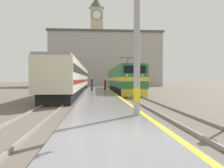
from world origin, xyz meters
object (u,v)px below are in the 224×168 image
(catenary_mast, at_px, (139,30))
(clock_tower, at_px, (97,39))
(locomotive_train, at_px, (122,79))
(second_waiting_passenger, at_px, (92,84))
(person_on_platform, at_px, (105,84))
(passenger_train, at_px, (74,78))

(catenary_mast, height_order, clock_tower, clock_tower)
(clock_tower, bearing_deg, catenary_mast, -89.01)
(locomotive_train, distance_m, second_waiting_passenger, 4.92)
(catenary_mast, relative_size, person_on_platform, 4.72)
(locomotive_train, height_order, catenary_mast, catenary_mast)
(passenger_train, xyz_separation_m, catenary_mast, (4.82, -22.33, 2.04))
(locomotive_train, distance_m, catenary_mast, 22.81)
(passenger_train, xyz_separation_m, second_waiting_passenger, (2.54, -1.67, -0.72))
(passenger_train, bearing_deg, person_on_platform, 1.20)
(person_on_platform, distance_m, clock_tower, 43.43)
(catenary_mast, bearing_deg, clock_tower, 90.99)
(clock_tower, bearing_deg, person_on_platform, -88.95)
(locomotive_train, height_order, second_waiting_passenger, locomotive_train)
(second_waiting_passenger, bearing_deg, catenary_mast, -83.71)
(catenary_mast, distance_m, second_waiting_passenger, 20.97)
(passenger_train, relative_size, second_waiting_passenger, 18.77)
(second_waiting_passenger, bearing_deg, locomotive_train, 23.35)
(locomotive_train, height_order, clock_tower, clock_tower)
(second_waiting_passenger, xyz_separation_m, clock_tower, (1.18, 42.82, 14.06))
(catenary_mast, bearing_deg, locomotive_train, 84.42)
(passenger_train, relative_size, catenary_mast, 4.50)
(passenger_train, height_order, person_on_platform, passenger_train)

